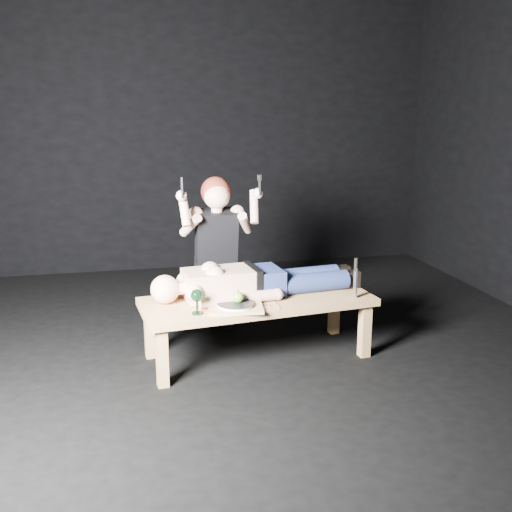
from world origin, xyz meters
name	(u,v)px	position (x,y,z in m)	size (l,w,h in m)	color
ground	(259,346)	(0.00, 0.00, 0.00)	(5.00, 5.00, 0.00)	black
back_wall	(210,135)	(0.00, 2.50, 1.50)	(5.00, 5.00, 0.00)	black
table	(257,328)	(-0.06, -0.19, 0.23)	(1.65, 0.62, 0.45)	tan
lying_man	(260,277)	(-0.02, -0.09, 0.58)	(1.61, 0.49, 0.26)	#E1AE96
kneeling_woman	(215,252)	(-0.27, 0.43, 0.65)	(0.70, 0.78, 1.31)	black
serving_tray	(235,308)	(-0.25, -0.39, 0.46)	(0.37, 0.26, 0.02)	tan
plate	(235,305)	(-0.25, -0.39, 0.48)	(0.24, 0.24, 0.02)	white
apple	(238,297)	(-0.23, -0.38, 0.53)	(0.08, 0.08, 0.08)	#3B921E
goblet	(197,302)	(-0.52, -0.43, 0.54)	(0.08, 0.08, 0.17)	black
fork_flat	(212,312)	(-0.42, -0.42, 0.45)	(0.02, 0.18, 0.01)	#B2B2B7
knife_flat	(277,305)	(0.04, -0.38, 0.45)	(0.02, 0.18, 0.01)	#B2B2B7
spoon_flat	(260,304)	(-0.07, -0.32, 0.45)	(0.02, 0.18, 0.01)	#B2B2B7
carving_knife	(356,278)	(0.63, -0.33, 0.60)	(0.04, 0.04, 0.29)	#B2B2B7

